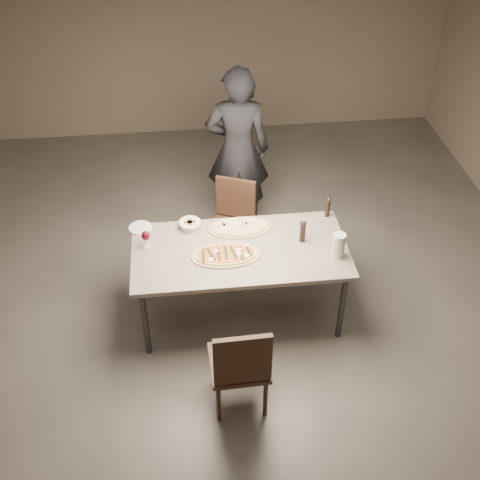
{
  "coord_description": "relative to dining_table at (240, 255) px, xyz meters",
  "views": [
    {
      "loc": [
        -0.43,
        -3.82,
        3.95
      ],
      "look_at": [
        0.0,
        0.0,
        0.85
      ],
      "focal_mm": 45.0,
      "sensor_mm": 36.0,
      "label": 1
    }
  ],
  "objects": [
    {
      "name": "chair_far",
      "position": [
        0.02,
        0.8,
        -0.21
      ],
      "size": [
        0.53,
        0.53,
        0.86
      ],
      "rotation": [
        0.0,
        0.0,
        2.75
      ],
      "color": "#3B2418",
      "rests_on": "ground"
    },
    {
      "name": "dining_table",
      "position": [
        0.0,
        0.0,
        0.0
      ],
      "size": [
        1.8,
        0.9,
        0.75
      ],
      "color": "gray",
      "rests_on": "ground"
    },
    {
      "name": "zucchini_pizza",
      "position": [
        -0.12,
        -0.08,
        0.07
      ],
      "size": [
        0.58,
        0.32,
        0.05
      ],
      "rotation": [
        0.0,
        0.0,
        -0.05
      ],
      "color": "tan",
      "rests_on": "dining_table"
    },
    {
      "name": "pepper_mill_right",
      "position": [
        0.53,
        0.05,
        0.16
      ],
      "size": [
        0.05,
        0.05,
        0.21
      ],
      "rotation": [
        0.0,
        0.0,
        0.05
      ],
      "color": "black",
      "rests_on": "dining_table"
    },
    {
      "name": "diner",
      "position": [
        0.13,
        1.39,
        0.19
      ],
      "size": [
        0.68,
        0.48,
        1.76
      ],
      "primitive_type": "imported",
      "rotation": [
        0.0,
        0.0,
        3.05
      ],
      "color": "black",
      "rests_on": "ground"
    },
    {
      "name": "oil_dish",
      "position": [
        0.14,
        0.23,
        0.06
      ],
      "size": [
        0.12,
        0.12,
        0.01
      ],
      "rotation": [
        0.0,
        0.0,
        -0.27
      ],
      "color": "white",
      "rests_on": "dining_table"
    },
    {
      "name": "pepper_mill_left",
      "position": [
        0.82,
        0.38,
        0.15
      ],
      "size": [
        0.05,
        0.05,
        0.19
      ],
      "rotation": [
        0.0,
        0.0,
        -0.18
      ],
      "color": "black",
      "rests_on": "dining_table"
    },
    {
      "name": "bread_basket",
      "position": [
        -0.4,
        0.34,
        0.1
      ],
      "size": [
        0.2,
        0.2,
        0.07
      ],
      "rotation": [
        0.0,
        0.0,
        -0.07
      ],
      "color": "beige",
      "rests_on": "dining_table"
    },
    {
      "name": "room",
      "position": [
        0.0,
        0.0,
        0.71
      ],
      "size": [
        7.0,
        7.0,
        7.0
      ],
      "color": "#5C564F",
      "rests_on": "ground"
    },
    {
      "name": "wine_glass",
      "position": [
        -0.77,
        0.12,
        0.17
      ],
      "size": [
        0.07,
        0.07,
        0.16
      ],
      "rotation": [
        0.0,
        0.0,
        -0.06
      ],
      "color": "silver",
      "rests_on": "dining_table"
    },
    {
      "name": "chair_near",
      "position": [
        -0.11,
        -1.01,
        -0.18
      ],
      "size": [
        0.44,
        0.44,
        0.91
      ],
      "rotation": [
        0.0,
        0.0,
        0.03
      ],
      "color": "#3B2418",
      "rests_on": "ground"
    },
    {
      "name": "ham_pizza",
      "position": [
        0.03,
        0.28,
        0.07
      ],
      "size": [
        0.55,
        0.3,
        0.04
      ],
      "rotation": [
        0.0,
        0.0,
        -0.25
      ],
      "color": "tan",
      "rests_on": "dining_table"
    },
    {
      "name": "carafe",
      "position": [
        0.78,
        -0.17,
        0.17
      ],
      "size": [
        0.11,
        0.11,
        0.22
      ],
      "rotation": [
        0.0,
        0.0,
        0.34
      ],
      "color": "silver",
      "rests_on": "dining_table"
    },
    {
      "name": "side_plate",
      "position": [
        -0.83,
        0.38,
        0.06
      ],
      "size": [
        0.2,
        0.2,
        0.01
      ],
      "rotation": [
        0.0,
        0.0,
        0.43
      ],
      "color": "white",
      "rests_on": "dining_table"
    }
  ]
}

